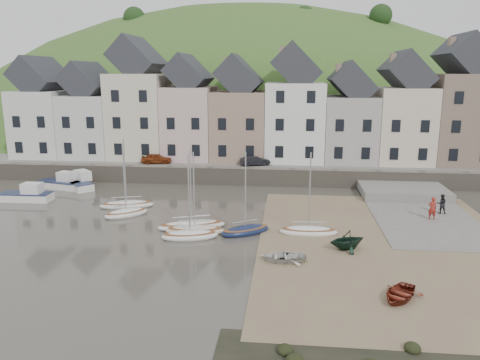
# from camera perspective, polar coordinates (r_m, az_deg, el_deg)

# --- Properties ---
(ground) EXTENTS (160.00, 160.00, 0.00)m
(ground) POSITION_cam_1_polar(r_m,az_deg,el_deg) (33.77, -1.07, -7.23)
(ground) COLOR #443E35
(ground) RESTS_ON ground
(quay_land) EXTENTS (90.00, 30.00, 1.50)m
(quay_land) POSITION_cam_1_polar(r_m,az_deg,el_deg) (64.52, 2.40, 3.16)
(quay_land) COLOR #3E5F26
(quay_land) RESTS_ON ground
(quay_street) EXTENTS (70.00, 7.00, 0.10)m
(quay_street) POSITION_cam_1_polar(r_m,az_deg,el_deg) (53.09, 1.63, 1.93)
(quay_street) COLOR slate
(quay_street) RESTS_ON quay_land
(seawall) EXTENTS (70.00, 1.20, 1.80)m
(seawall) POSITION_cam_1_polar(r_m,az_deg,el_deg) (49.80, 1.32, 0.44)
(seawall) COLOR slate
(seawall) RESTS_ON ground
(beach) EXTENTS (18.00, 26.00, 0.06)m
(beach) POSITION_cam_1_polar(r_m,az_deg,el_deg) (34.28, 17.67, -7.50)
(beach) COLOR #79624A
(beach) RESTS_ON ground
(slipway) EXTENTS (8.00, 18.00, 0.12)m
(slipway) POSITION_cam_1_polar(r_m,az_deg,el_deg) (42.60, 20.85, -3.73)
(slipway) COLOR slate
(slipway) RESTS_ON ground
(hillside) EXTENTS (134.40, 84.00, 84.00)m
(hillside) POSITION_cam_1_polar(r_m,az_deg,el_deg) (96.56, 0.38, -5.00)
(hillside) COLOR #3E5F26
(hillside) RESTS_ON ground
(townhouse_terrace) EXTENTS (61.05, 8.00, 13.93)m
(townhouse_terrace) POSITION_cam_1_polar(r_m,az_deg,el_deg) (55.69, 3.77, 8.42)
(townhouse_terrace) COLOR silver
(townhouse_terrace) RESTS_ON quay_land
(sailboat_0) EXTENTS (4.91, 2.72, 6.32)m
(sailboat_0) POSITION_cam_1_polar(r_m,az_deg,el_deg) (42.71, -13.56, -2.91)
(sailboat_0) COLOR white
(sailboat_0) RESTS_ON ground
(sailboat_1) EXTENTS (3.79, 3.50, 6.32)m
(sailboat_1) POSITION_cam_1_polar(r_m,az_deg,el_deg) (40.18, -13.64, -3.90)
(sailboat_1) COLOR white
(sailboat_1) RESTS_ON ground
(sailboat_2) EXTENTS (4.50, 1.91, 6.32)m
(sailboat_2) POSITION_cam_1_polar(r_m,az_deg,el_deg) (35.10, -5.49, -6.04)
(sailboat_2) COLOR beige
(sailboat_2) RESTS_ON ground
(sailboat_3) EXTENTS (4.31, 2.46, 6.32)m
(sailboat_3) POSITION_cam_1_polar(r_m,az_deg,el_deg) (34.08, -6.10, -6.64)
(sailboat_3) COLOR white
(sailboat_3) RESTS_ON ground
(sailboat_4) EXTENTS (5.39, 3.10, 6.32)m
(sailboat_4) POSITION_cam_1_polar(r_m,az_deg,el_deg) (36.22, -5.88, -5.46)
(sailboat_4) COLOR white
(sailboat_4) RESTS_ON ground
(sailboat_5) EXTENTS (4.07, 3.39, 6.32)m
(sailboat_5) POSITION_cam_1_polar(r_m,az_deg,el_deg) (34.89, 0.66, -6.10)
(sailboat_5) COLOR #141F41
(sailboat_5) RESTS_ON ground
(sailboat_6) EXTENTS (4.31, 1.60, 6.32)m
(sailboat_6) POSITION_cam_1_polar(r_m,az_deg,el_deg) (35.10, 8.29, -6.12)
(sailboat_6) COLOR white
(sailboat_6) RESTS_ON ground
(motorboat_0) EXTENTS (4.91, 2.85, 1.70)m
(motorboat_0) POSITION_cam_1_polar(r_m,az_deg,el_deg) (51.73, -20.84, -0.30)
(motorboat_0) COLOR white
(motorboat_0) RESTS_ON ground
(motorboat_1) EXTENTS (4.89, 1.83, 1.70)m
(motorboat_1) POSITION_cam_1_polar(r_m,az_deg,el_deg) (47.86, -24.41, -1.63)
(motorboat_1) COLOR white
(motorboat_1) RESTS_ON ground
(motorboat_2) EXTENTS (5.27, 4.99, 1.70)m
(motorboat_2) POSITION_cam_1_polar(r_m,az_deg,el_deg) (51.55, -19.18, -0.21)
(motorboat_2) COLOR white
(motorboat_2) RESTS_ON ground
(rowboat_white) EXTENTS (3.02, 2.28, 0.59)m
(rowboat_white) POSITION_cam_1_polar(r_m,az_deg,el_deg) (29.99, 5.22, -9.22)
(rowboat_white) COLOR silver
(rowboat_white) RESTS_ON beach
(rowboat_green) EXTENTS (3.25, 3.10, 1.34)m
(rowboat_green) POSITION_cam_1_polar(r_m,az_deg,el_deg) (32.42, 12.84, -7.06)
(rowboat_green) COLOR black
(rowboat_green) RESTS_ON beach
(rowboat_red) EXTENTS (3.15, 3.42, 0.58)m
(rowboat_red) POSITION_cam_1_polar(r_m,az_deg,el_deg) (26.56, 18.76, -12.93)
(rowboat_red) COLOR maroon
(rowboat_red) RESTS_ON beach
(person_red) EXTENTS (0.68, 0.46, 1.84)m
(person_red) POSITION_cam_1_polar(r_m,az_deg,el_deg) (40.67, 22.28, -3.18)
(person_red) COLOR maroon
(person_red) RESTS_ON slipway
(person_dark) EXTENTS (0.85, 0.69, 1.65)m
(person_dark) POSITION_cam_1_polar(r_m,az_deg,el_deg) (42.69, 23.24, -2.66)
(person_dark) COLOR black
(person_dark) RESTS_ON slipway
(car_left) EXTENTS (3.53, 1.80, 1.15)m
(car_left) POSITION_cam_1_polar(r_m,az_deg,el_deg) (53.92, -10.09, 2.59)
(car_left) COLOR maroon
(car_left) RESTS_ON quay_street
(car_right) EXTENTS (3.49, 2.13, 1.08)m
(car_right) POSITION_cam_1_polar(r_m,az_deg,el_deg) (51.98, 1.82, 2.36)
(car_right) COLOR black
(car_right) RESTS_ON quay_street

